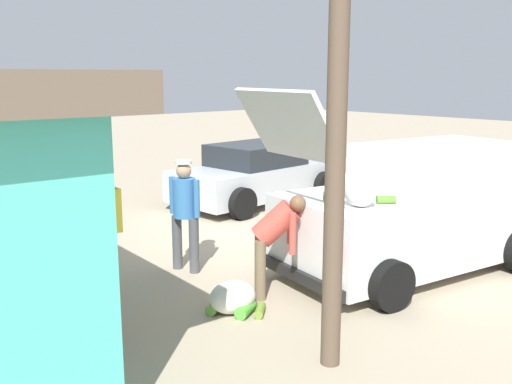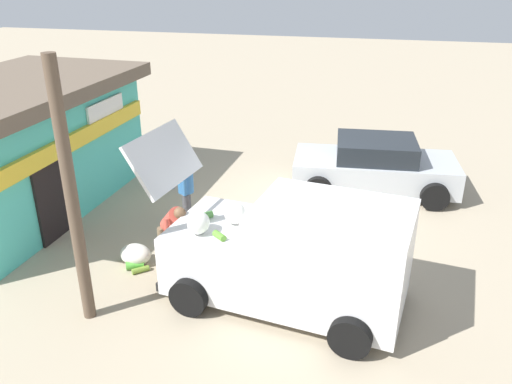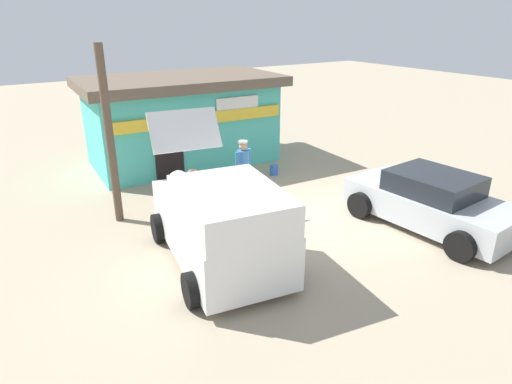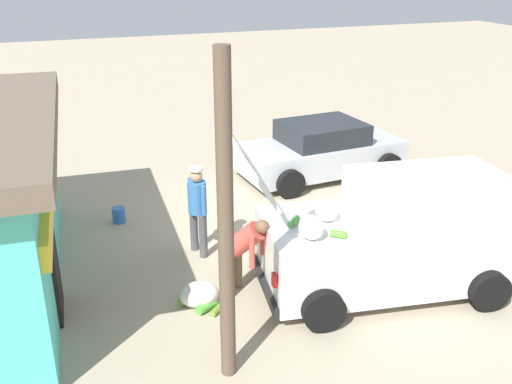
{
  "view_description": "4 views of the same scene",
  "coord_description": "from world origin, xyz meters",
  "px_view_note": "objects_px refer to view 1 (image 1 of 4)",
  "views": [
    {
      "loc": [
        -7.86,
        6.81,
        2.93
      ],
      "look_at": [
        -1.03,
        0.88,
        1.09
      ],
      "focal_mm": 40.5,
      "sensor_mm": 36.0,
      "label": 1
    },
    {
      "loc": [
        -10.5,
        -1.69,
        5.48
      ],
      "look_at": [
        -0.55,
        0.61,
        0.87
      ],
      "focal_mm": 36.59,
      "sensor_mm": 36.0,
      "label": 2
    },
    {
      "loc": [
        -6.84,
        -7.93,
        4.9
      ],
      "look_at": [
        -1.64,
        0.17,
        1.04
      ],
      "focal_mm": 31.27,
      "sensor_mm": 36.0,
      "label": 3
    },
    {
      "loc": [
        -10.28,
        4.48,
        5.23
      ],
      "look_at": [
        -0.71,
        0.94,
        1.03
      ],
      "focal_mm": 41.04,
      "sensor_mm": 36.0,
      "label": 4
    }
  ],
  "objects_px": {
    "parked_sedan": "(256,175)",
    "vendor_standing": "(185,208)",
    "delivery_van": "(417,209)",
    "customer_bending": "(274,235)",
    "unloaded_banana_pile": "(234,298)",
    "paint_bucket": "(59,248)"
  },
  "relations": [
    {
      "from": "delivery_van",
      "to": "customer_bending",
      "type": "xyz_separation_m",
      "value": [
        0.59,
        2.41,
        -0.1
      ]
    },
    {
      "from": "customer_bending",
      "to": "unloaded_banana_pile",
      "type": "xyz_separation_m",
      "value": [
        -0.11,
        0.78,
        -0.65
      ]
    },
    {
      "from": "parked_sedan",
      "to": "customer_bending",
      "type": "xyz_separation_m",
      "value": [
        -4.56,
        3.62,
        0.19
      ]
    },
    {
      "from": "delivery_van",
      "to": "parked_sedan",
      "type": "height_order",
      "value": "delivery_van"
    },
    {
      "from": "parked_sedan",
      "to": "vendor_standing",
      "type": "xyz_separation_m",
      "value": [
        -2.94,
        3.95,
        0.33
      ]
    },
    {
      "from": "parked_sedan",
      "to": "unloaded_banana_pile",
      "type": "xyz_separation_m",
      "value": [
        -4.66,
        4.4,
        -0.46
      ]
    },
    {
      "from": "parked_sedan",
      "to": "vendor_standing",
      "type": "bearing_deg",
      "value": 126.66
    },
    {
      "from": "delivery_van",
      "to": "paint_bucket",
      "type": "relative_size",
      "value": 14.86
    },
    {
      "from": "delivery_van",
      "to": "customer_bending",
      "type": "height_order",
      "value": "delivery_van"
    },
    {
      "from": "parked_sedan",
      "to": "customer_bending",
      "type": "relative_size",
      "value": 3.0
    },
    {
      "from": "delivery_van",
      "to": "paint_bucket",
      "type": "height_order",
      "value": "delivery_van"
    },
    {
      "from": "paint_bucket",
      "to": "unloaded_banana_pile",
      "type": "bearing_deg",
      "value": -168.16
    },
    {
      "from": "unloaded_banana_pile",
      "to": "paint_bucket",
      "type": "distance_m",
      "value": 3.69
    },
    {
      "from": "parked_sedan",
      "to": "unloaded_banana_pile",
      "type": "bearing_deg",
      "value": 136.64
    },
    {
      "from": "unloaded_banana_pile",
      "to": "customer_bending",
      "type": "bearing_deg",
      "value": -82.27
    },
    {
      "from": "delivery_van",
      "to": "vendor_standing",
      "type": "relative_size",
      "value": 2.8
    },
    {
      "from": "paint_bucket",
      "to": "customer_bending",
      "type": "bearing_deg",
      "value": -156.27
    },
    {
      "from": "vendor_standing",
      "to": "unloaded_banana_pile",
      "type": "height_order",
      "value": "vendor_standing"
    },
    {
      "from": "unloaded_banana_pile",
      "to": "paint_bucket",
      "type": "relative_size",
      "value": 2.19
    },
    {
      "from": "delivery_van",
      "to": "customer_bending",
      "type": "relative_size",
      "value": 3.44
    },
    {
      "from": "vendor_standing",
      "to": "paint_bucket",
      "type": "xyz_separation_m",
      "value": [
        1.89,
        1.21,
        -0.82
      ]
    },
    {
      "from": "parked_sedan",
      "to": "unloaded_banana_pile",
      "type": "height_order",
      "value": "parked_sedan"
    }
  ]
}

